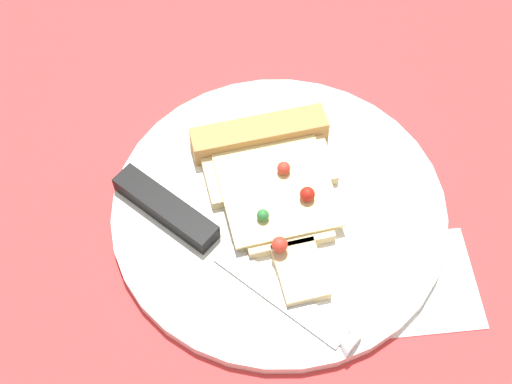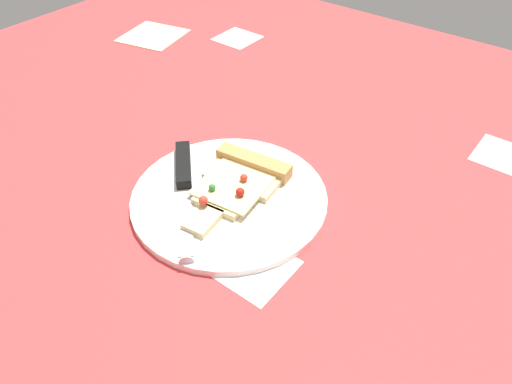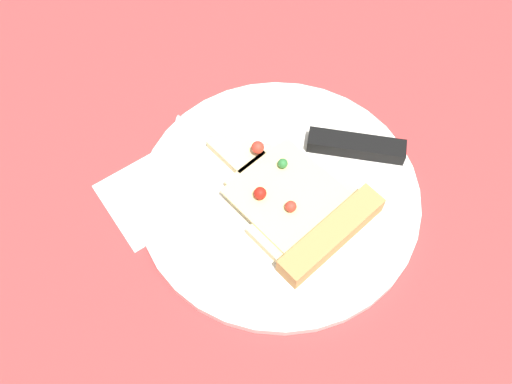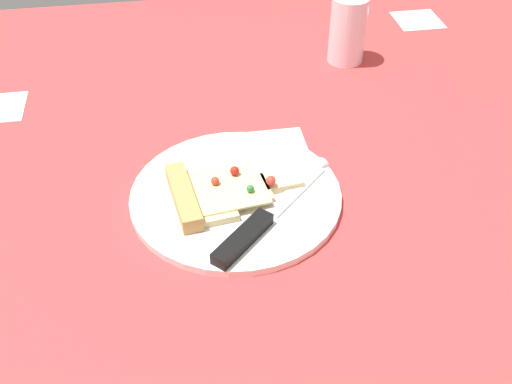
% 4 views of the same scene
% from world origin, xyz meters
% --- Properties ---
extents(ground_plane, '(1.51, 1.51, 0.03)m').
position_xyz_m(ground_plane, '(-0.00, -0.00, -0.01)').
color(ground_plane, '#D13838').
rests_on(ground_plane, ground).
extents(plate, '(0.28, 0.28, 0.01)m').
position_xyz_m(plate, '(-0.01, -0.08, 0.01)').
color(plate, white).
rests_on(plate, ground_plane).
extents(pizza_slice, '(0.18, 0.12, 0.03)m').
position_xyz_m(pizza_slice, '(0.01, -0.07, 0.02)').
color(pizza_slice, beige).
rests_on(pizza_slice, plate).
extents(knife, '(0.18, 0.19, 0.02)m').
position_xyz_m(knife, '(-0.04, -0.02, 0.02)').
color(knife, silver).
rests_on(knife, plate).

